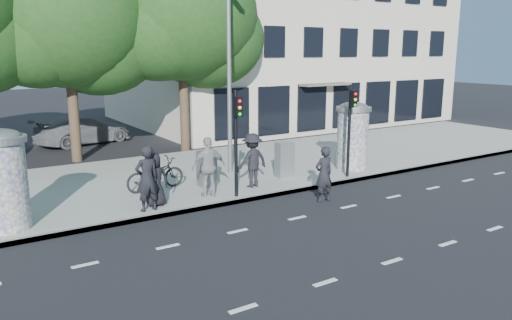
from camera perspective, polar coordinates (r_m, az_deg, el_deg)
ground at (r=13.54m, az=8.34°, el=-8.21°), size 120.00×120.00×0.00m
sidewalk at (r=19.54m, az=-6.16°, el=-1.49°), size 40.00×8.00×0.15m
curb at (r=16.21m, az=0.11°, el=-4.32°), size 40.00×0.10×0.16m
lane_dash_near at (r=12.10m, az=15.28°, el=-11.10°), size 32.00×0.12×0.01m
lane_dash_far at (r=14.56m, az=4.72°, el=-6.62°), size 32.00×0.12×0.01m
ad_column_left at (r=14.43m, az=-27.00°, el=-1.79°), size 1.36×1.36×2.65m
ad_column_right at (r=19.93m, az=10.99°, el=2.92°), size 1.36×1.36×2.65m
traffic_pole_near at (r=15.63m, az=-2.22°, el=3.15°), size 0.22×0.31×3.40m
traffic_pole_far at (r=18.49m, az=10.75°, el=4.38°), size 0.22×0.31×3.40m
street_lamp at (r=18.58m, az=-3.02°, el=12.54°), size 0.25×0.93×8.00m
tree_near_left at (r=22.79m, az=-20.87°, el=14.94°), size 6.80×6.80×8.97m
tree_center at (r=24.01m, az=-8.52°, el=16.01°), size 7.00×7.00×9.30m
building at (r=35.89m, az=2.12°, el=14.37°), size 20.30×15.85×12.00m
ped_a at (r=15.21m, az=-11.47°, el=-2.22°), size 0.86×0.62×1.63m
ped_b at (r=14.77m, az=-12.36°, el=-2.09°), size 0.73×0.50×1.94m
ped_c at (r=15.76m, az=-11.95°, el=-1.81°), size 0.94×0.85×1.58m
ped_d at (r=17.01m, az=-0.44°, el=-0.03°), size 1.26×0.81×1.86m
ped_e at (r=15.93m, az=-5.41°, el=-0.81°), size 1.20×0.77×1.93m
man_road at (r=16.00m, az=7.76°, el=-1.62°), size 0.68×0.46×1.79m
bicycle at (r=17.02m, az=-11.44°, el=-1.60°), size 0.92×2.13×1.09m
cabinet_left at (r=17.27m, az=-5.65°, el=-0.95°), size 0.61×0.45×1.25m
cabinet_right at (r=18.45m, az=3.28°, el=0.03°), size 0.65×0.49×1.29m
car_right at (r=27.37m, az=-19.11°, el=3.25°), size 3.30×5.32×1.44m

